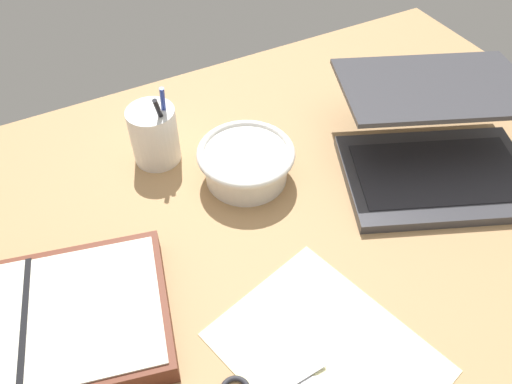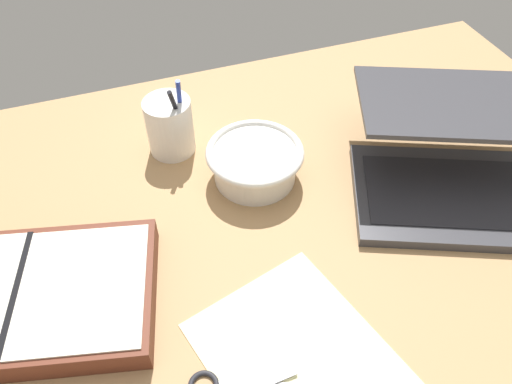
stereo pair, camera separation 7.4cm
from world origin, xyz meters
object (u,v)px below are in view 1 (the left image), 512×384
at_px(laptop, 436,144).
at_px(bowl, 246,162).
at_px(pen_cup, 155,135).
at_px(planner, 30,329).

relative_size(laptop, bowl, 2.51).
bearing_deg(bowl, laptop, -22.46).
bearing_deg(pen_cup, bowl, -45.50).
xyz_separation_m(bowl, pen_cup, (-0.12, 0.12, 0.02)).
distance_m(laptop, bowl, 0.32).
xyz_separation_m(laptop, planner, (-0.68, -0.01, -0.03)).
distance_m(pen_cup, planner, 0.37).
xyz_separation_m(laptop, bowl, (-0.30, 0.12, -0.01)).
bearing_deg(pen_cup, planner, -136.37).
bearing_deg(laptop, pen_cup, 172.65).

